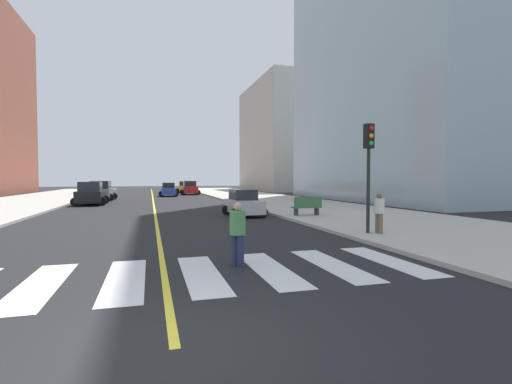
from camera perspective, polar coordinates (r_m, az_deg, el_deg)
The scene contains 16 objects.
ground_plane at distance 5.73m, azimuth -12.29°, elevation -22.55°, with size 220.00×220.00×0.00m, color black.
sidewalk_kerb_east at distance 28.23m, azimuth 10.41°, elevation -2.60°, with size 10.00×120.00×0.15m, color #B2ADA3.
crosswalk_paint at distance 9.51m, azimuth -13.88°, elevation -12.45°, with size 13.50×4.00×0.01m.
lane_divider_paint at distance 45.27m, azimuth -15.55°, elevation -0.96°, with size 0.16×80.00×0.01m, color yellow.
parking_garage_concrete at distance 75.59m, azimuth 6.33°, elevation 8.20°, with size 18.00×24.00×20.79m, color #B2ADA3.
car_blue_nearest at distance 50.25m, azimuth -13.30°, elevation 0.31°, with size 2.55×4.05×1.80m.
car_yellow_second at distance 62.47m, azimuth -10.95°, elevation 0.71°, with size 2.65×4.23×1.89m.
car_silver_third at distance 23.57m, azimuth -1.89°, elevation -1.77°, with size 2.42×3.80×1.68m.
car_black_fourth at distance 36.31m, azimuth -24.03°, elevation -0.29°, with size 2.94×4.67×2.07m.
car_gray_fifth at distance 43.10m, azimuth -22.66°, elevation 0.10°, with size 3.02×4.76×2.10m.
car_red_sixth at distance 54.95m, azimuth -10.11°, elevation 0.58°, with size 2.83×4.48×1.99m.
traffic_light_near_corner at distance 15.83m, azimuth 16.93°, elevation 5.29°, with size 0.36×0.41×4.44m.
park_bench at distance 22.60m, azimuth 7.83°, elevation -2.20°, with size 1.81×0.59×1.12m.
pedestrian_crossing at distance 10.12m, azimuth -2.84°, elevation -6.00°, with size 0.43×0.43×1.74m.
pedestrian_waiting_east at distance 15.89m, azimuth 18.38°, elevation -2.81°, with size 0.40×0.40×1.64m.
fire_hydrant at distance 33.34m, azimuth -1.48°, elevation -0.98°, with size 0.26×0.26×0.89m.
Camera 1 is at (-0.32, -5.20, 2.39)m, focal length 26.07 mm.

